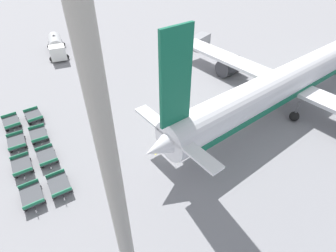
% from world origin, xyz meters
% --- Properties ---
extents(ground_plane, '(500.00, 500.00, 0.00)m').
position_xyz_m(ground_plane, '(0.00, 0.00, 0.00)').
color(ground_plane, gray).
extents(airplane, '(38.88, 46.90, 13.67)m').
position_xyz_m(airplane, '(12.84, 0.57, 3.40)').
color(airplane, white).
rests_on(airplane, ground_plane).
extents(fuel_tanker_primary, '(9.14, 4.67, 2.99)m').
position_xyz_m(fuel_tanker_primary, '(-21.85, -19.15, 1.27)').
color(fuel_tanker_primary, white).
rests_on(fuel_tanker_primary, ground_plane).
extents(service_van, '(3.32, 4.65, 2.21)m').
position_xyz_m(service_van, '(-8.66, 3.91, 1.20)').
color(service_van, gray).
rests_on(service_van, ground_plane).
extents(baggage_dolly_row_near_col_a, '(3.31, 1.83, 0.92)m').
position_xyz_m(baggage_dolly_row_near_col_a, '(-3.40, -30.62, 0.48)').
color(baggage_dolly_row_near_col_a, '#424449').
rests_on(baggage_dolly_row_near_col_a, ground_plane).
extents(baggage_dolly_row_near_col_b, '(3.37, 1.98, 0.92)m').
position_xyz_m(baggage_dolly_row_near_col_b, '(0.76, -30.94, 0.48)').
color(baggage_dolly_row_near_col_b, '#424449').
rests_on(baggage_dolly_row_near_col_b, ground_plane).
extents(baggage_dolly_row_near_col_c, '(3.36, 1.94, 0.92)m').
position_xyz_m(baggage_dolly_row_near_col_c, '(4.73, -31.32, 0.48)').
color(baggage_dolly_row_near_col_c, '#424449').
rests_on(baggage_dolly_row_near_col_c, ground_plane).
extents(baggage_dolly_row_near_col_d, '(3.35, 1.93, 0.92)m').
position_xyz_m(baggage_dolly_row_near_col_d, '(9.00, -31.47, 0.48)').
color(baggage_dolly_row_near_col_d, '#424449').
rests_on(baggage_dolly_row_near_col_d, ground_plane).
extents(baggage_dolly_row_mid_a_col_a, '(3.31, 1.82, 0.92)m').
position_xyz_m(baggage_dolly_row_mid_a_col_a, '(-3.16, -28.18, 0.48)').
color(baggage_dolly_row_mid_a_col_a, '#424449').
rests_on(baggage_dolly_row_mid_a_col_a, ground_plane).
extents(baggage_dolly_row_mid_a_col_b, '(3.37, 1.98, 0.92)m').
position_xyz_m(baggage_dolly_row_mid_a_col_b, '(0.89, -28.68, 0.48)').
color(baggage_dolly_row_mid_a_col_b, '#424449').
rests_on(baggage_dolly_row_mid_a_col_b, ground_plane).
extents(baggage_dolly_row_mid_a_col_c, '(3.36, 1.94, 0.92)m').
position_xyz_m(baggage_dolly_row_mid_a_col_c, '(4.90, -28.98, 0.48)').
color(baggage_dolly_row_mid_a_col_c, '#424449').
rests_on(baggage_dolly_row_mid_a_col_c, ground_plane).
extents(baggage_dolly_row_mid_a_col_d, '(3.36, 1.95, 0.92)m').
position_xyz_m(baggage_dolly_row_mid_a_col_d, '(9.22, -29.18, 0.48)').
color(baggage_dolly_row_mid_a_col_d, '#424449').
rests_on(baggage_dolly_row_mid_a_col_d, ground_plane).
extents(apron_light_mast, '(2.00, 0.70, 28.24)m').
position_xyz_m(apron_light_mast, '(22.50, -28.77, 15.95)').
color(apron_light_mast, '#ADA89E').
rests_on(apron_light_mast, ground_plane).
extents(stand_guidance_stripe, '(0.82, 20.83, 0.01)m').
position_xyz_m(stand_guidance_stripe, '(10.39, -9.44, 0.00)').
color(stand_guidance_stripe, yellow).
rests_on(stand_guidance_stripe, ground_plane).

